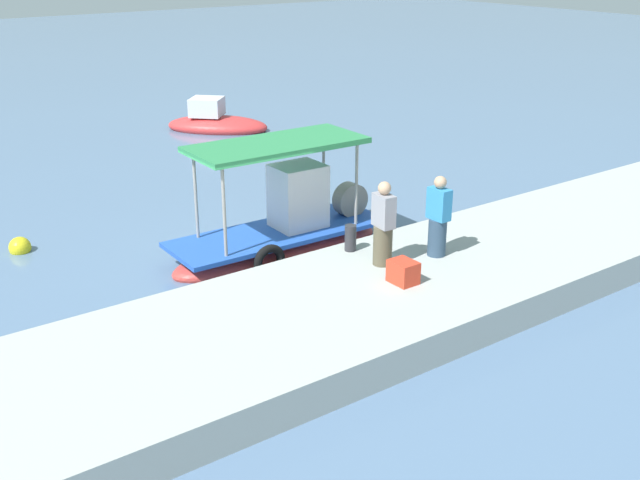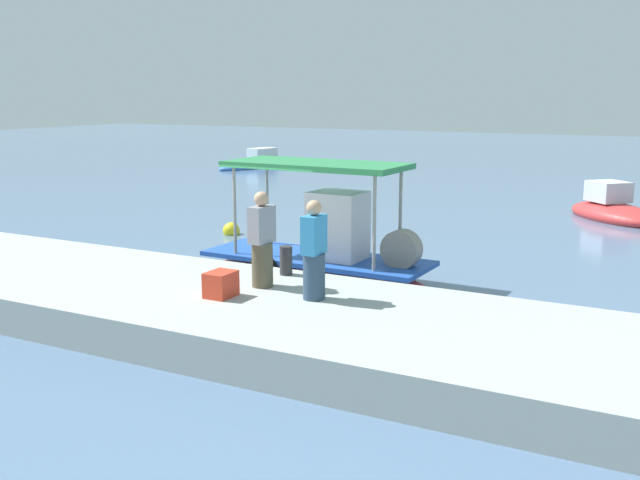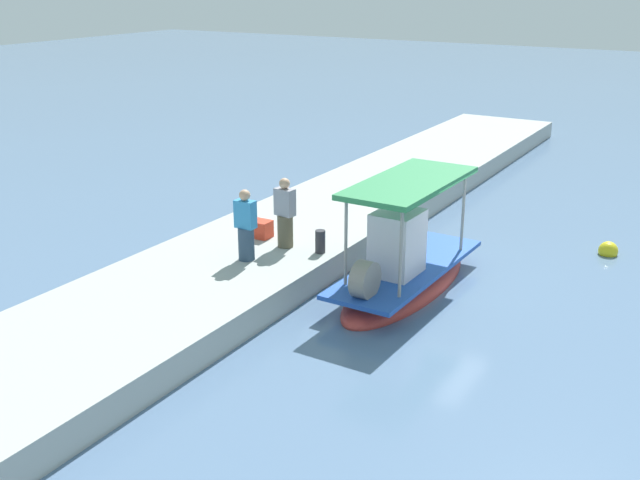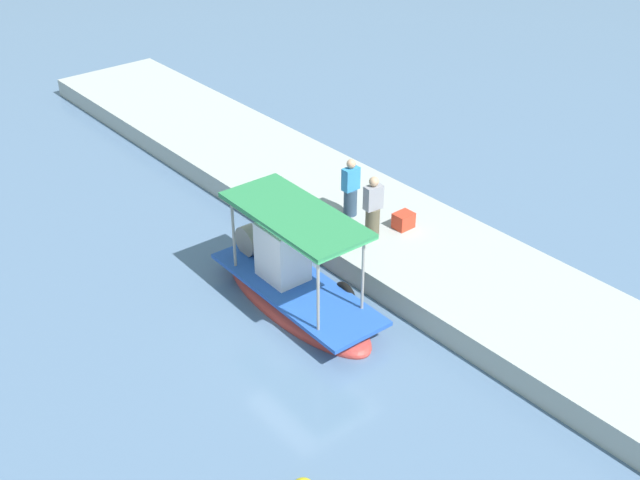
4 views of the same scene
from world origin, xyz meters
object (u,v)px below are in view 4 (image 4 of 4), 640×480
Objects in this scene: main_fishing_boat at (294,287)px; fisherman_near_bollard at (373,209)px; mooring_bollard at (347,238)px; cargo_crate at (403,220)px; fisherman_by_crate at (351,190)px.

main_fishing_boat is 3.09× the size of fisherman_near_bollard.
fisherman_near_bollard reaches higher than mooring_bollard.
main_fishing_boat is 3.86m from cargo_crate.
mooring_bollard is (-0.06, 0.93, -0.49)m from fisherman_near_bollard.
main_fishing_boat is at bearing 116.10° from fisherman_by_crate.
fisherman_near_bollard is 3.10× the size of mooring_bollard.
main_fishing_boat is at bearing 91.96° from cargo_crate.
mooring_bollard is at bearing 83.95° from cargo_crate.
fisherman_near_bollard is 3.30× the size of cargo_crate.
fisherman_near_bollard is (0.39, -2.94, 0.94)m from main_fishing_boat.
mooring_bollard is 1.06× the size of cargo_crate.
cargo_crate is (-0.26, -0.90, -0.55)m from fisherman_near_bollard.
fisherman_near_bollard is 1.09m from cargo_crate.
fisherman_near_bollard is at bearing 73.95° from cargo_crate.
fisherman_by_crate is 1.66m from cargo_crate.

